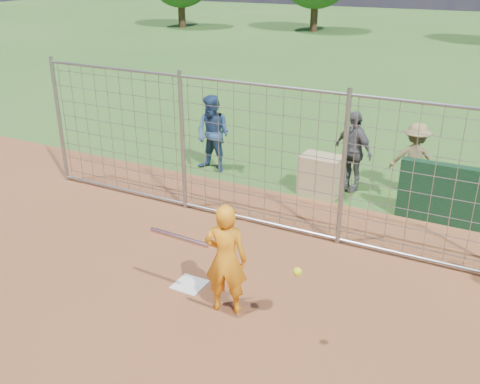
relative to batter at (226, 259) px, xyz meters
The scene contains 10 objects.
ground 1.17m from the batter, 148.69° to the left, with size 100.00×100.00×0.00m, color #2D591E.
home_plate 1.10m from the batter, 161.15° to the left, with size 0.43×0.43×0.02m, color silver.
dugout_wall 4.85m from the batter, 56.84° to the left, with size 2.60×0.20×1.10m, color #11381E.
batter is the anchor object (origin of this frame).
bystander_a 5.22m from the batter, 122.10° to the left, with size 0.82×0.64×1.69m, color navy.
bystander_b 4.82m from the batter, 87.22° to the left, with size 0.96×0.40×1.64m, color #505054.
bystander_c 5.34m from the batter, 74.90° to the left, with size 0.94×0.54×1.46m, color olive.
equipment_bin 4.31m from the batter, 92.89° to the left, with size 0.80×0.55×0.80m, color tan.
equipment_in_play 0.49m from the batter, 106.29° to the right, with size 2.07×0.13×0.14m.
backstop_fence 2.61m from the batter, 106.98° to the left, with size 9.08×0.08×2.60m.
Camera 1 is at (3.69, -5.67, 4.32)m, focal length 40.00 mm.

